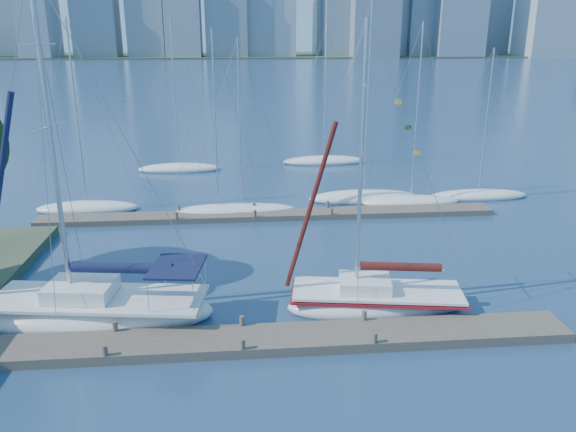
{
  "coord_description": "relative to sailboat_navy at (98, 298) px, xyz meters",
  "views": [
    {
      "loc": [
        0.04,
        -19.33,
        11.55
      ],
      "look_at": [
        2.14,
        4.0,
        3.97
      ],
      "focal_mm": 35.0,
      "sensor_mm": 36.0,
      "label": 1
    }
  ],
  "objects": [
    {
      "name": "ground",
      "position": [
        5.98,
        -2.53,
        -1.07
      ],
      "size": [
        700.0,
        700.0,
        0.0
      ],
      "primitive_type": "plane",
      "color": "#18354F",
      "rests_on": "ground"
    },
    {
      "name": "bg_boat_6",
      "position": [
        0.75,
        27.56,
        -0.81
      ],
      "size": [
        7.33,
        2.44,
        13.44
      ],
      "rotation": [
        0.0,
        0.0,
        0.05
      ],
      "color": "white",
      "rests_on": "ground"
    },
    {
      "name": "bg_boat_5",
      "position": [
        23.68,
        16.73,
        -0.85
      ],
      "size": [
        7.62,
        4.45,
        11.04
      ],
      "rotation": [
        0.0,
        0.0,
        -0.37
      ],
      "color": "white",
      "rests_on": "ground"
    },
    {
      "name": "bg_boat_3",
      "position": [
        15.06,
        16.84,
        -0.79
      ],
      "size": [
        8.34,
        3.71,
        14.17
      ],
      "rotation": [
        0.0,
        0.0,
        -0.18
      ],
      "color": "white",
      "rests_on": "ground"
    },
    {
      "name": "bg_boat_7",
      "position": [
        14.05,
        29.46,
        -0.81
      ],
      "size": [
        8.01,
        4.12,
        12.79
      ],
      "rotation": [
        0.0,
        0.0,
        0.27
      ],
      "color": "white",
      "rests_on": "ground"
    },
    {
      "name": "bg_boat_1",
      "position": [
        4.6,
        14.42,
        -0.82
      ],
      "size": [
        6.32,
        2.97,
        12.28
      ],
      "rotation": [
        0.0,
        0.0,
        0.17
      ],
      "color": "white",
      "rests_on": "ground"
    },
    {
      "name": "sailboat_maroon",
      "position": [
        11.9,
        0.06,
        -0.05
      ],
      "size": [
        8.23,
        3.78,
        12.74
      ],
      "rotation": [
        0.0,
        0.0,
        -0.15
      ],
      "color": "white",
      "rests_on": "ground"
    },
    {
      "name": "near_dock",
      "position": [
        5.98,
        -2.53,
        -0.87
      ],
      "size": [
        26.0,
        2.0,
        0.4
      ],
      "primitive_type": "cube",
      "color": "#4C4237",
      "rests_on": "ground"
    },
    {
      "name": "bg_boat_4",
      "position": [
        18.19,
        15.56,
        -0.83
      ],
      "size": [
        7.24,
        3.19,
        12.69
      ],
      "rotation": [
        0.0,
        0.0,
        -0.18
      ],
      "color": "white",
      "rests_on": "ground"
    },
    {
      "name": "sailboat_navy",
      "position": [
        0.0,
        0.0,
        0.0
      ],
      "size": [
        9.9,
        4.41,
        14.73
      ],
      "rotation": [
        0.0,
        0.0,
        -0.14
      ],
      "color": "white",
      "rests_on": "ground"
    },
    {
      "name": "bg_boat_2",
      "position": [
        6.16,
        14.56,
        -0.84
      ],
      "size": [
        7.72,
        4.27,
        11.72
      ],
      "rotation": [
        0.0,
        0.0,
        0.33
      ],
      "color": "white",
      "rests_on": "ground"
    },
    {
      "name": "bg_boat_0",
      "position": [
        -4.41,
        16.06,
        -0.82
      ],
      "size": [
        6.88,
        2.06,
        12.96
      ],
      "rotation": [
        0.0,
        0.0,
        0.0
      ],
      "color": "white",
      "rests_on": "ground"
    },
    {
      "name": "far_dock",
      "position": [
        7.98,
        13.47,
        -0.89
      ],
      "size": [
        30.0,
        1.8,
        0.36
      ],
      "primitive_type": "cube",
      "color": "#4C4237",
      "rests_on": "ground"
    },
    {
      "name": "far_shore",
      "position": [
        5.98,
        317.47,
        -1.07
      ],
      "size": [
        800.0,
        100.0,
        1.5
      ],
      "primitive_type": "cube",
      "color": "#38472D",
      "rests_on": "ground"
    }
  ]
}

